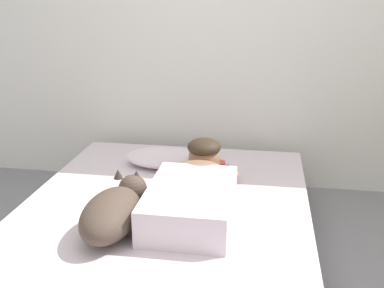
{
  "coord_description": "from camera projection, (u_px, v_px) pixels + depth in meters",
  "views": [
    {
      "loc": [
        0.21,
        -1.78,
        1.43
      ],
      "look_at": [
        -0.2,
        0.75,
        0.57
      ],
      "focal_mm": 43.33,
      "sensor_mm": 36.0,
      "label": 1
    }
  ],
  "objects": [
    {
      "name": "back_wall",
      "position": [
        240.0,
        15.0,
        3.24
      ],
      "size": [
        4.25,
        0.12,
        2.5
      ],
      "color": "silver",
      "rests_on": "ground"
    },
    {
      "name": "bed",
      "position": [
        166.0,
        230.0,
        2.57
      ],
      "size": [
        1.6,
        1.98,
        0.32
      ],
      "color": "#4C4742",
      "rests_on": "ground"
    },
    {
      "name": "pillow",
      "position": [
        165.0,
        158.0,
        3.05
      ],
      "size": [
        0.52,
        0.32,
        0.11
      ],
      "primitive_type": "ellipsoid",
      "color": "silver",
      "rests_on": "bed"
    },
    {
      "name": "person_lying",
      "position": [
        195.0,
        189.0,
        2.44
      ],
      "size": [
        0.43,
        0.92,
        0.27
      ],
      "color": "silver",
      "rests_on": "bed"
    },
    {
      "name": "dog",
      "position": [
        114.0,
        211.0,
        2.21
      ],
      "size": [
        0.26,
        0.57,
        0.21
      ],
      "color": "#4C3D33",
      "rests_on": "bed"
    },
    {
      "name": "coffee_cup",
      "position": [
        219.0,
        167.0,
        2.93
      ],
      "size": [
        0.12,
        0.09,
        0.07
      ],
      "color": "#D84C47",
      "rests_on": "bed"
    },
    {
      "name": "cell_phone",
      "position": [
        201.0,
        199.0,
        2.57
      ],
      "size": [
        0.07,
        0.14,
        0.01
      ],
      "primitive_type": "cube",
      "color": "black",
      "rests_on": "bed"
    }
  ]
}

